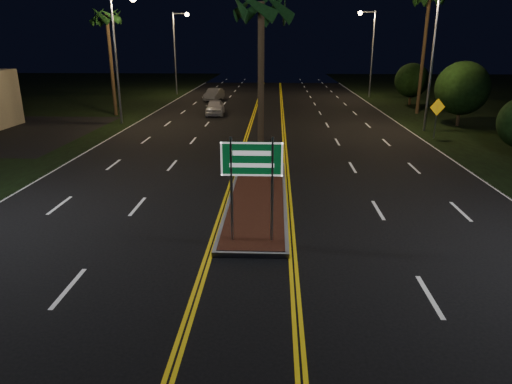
# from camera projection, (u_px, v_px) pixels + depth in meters

# --- Properties ---
(ground) EXTENTS (120.00, 120.00, 0.00)m
(ground) POSITION_uv_depth(u_px,v_px,m) (246.00, 292.00, 11.33)
(ground) COLOR black
(ground) RESTS_ON ground
(median_island) EXTENTS (2.25, 10.25, 0.17)m
(median_island) POSITION_uv_depth(u_px,v_px,m) (258.00, 197.00, 17.95)
(median_island) COLOR gray
(median_island) RESTS_ON ground
(highway_sign) EXTENTS (1.80, 0.08, 3.20)m
(highway_sign) POSITION_uv_depth(u_px,v_px,m) (252.00, 169.00, 13.23)
(highway_sign) COLOR gray
(highway_sign) RESTS_ON ground
(streetlight_left_mid) EXTENTS (1.91, 0.44, 9.00)m
(streetlight_left_mid) POSITION_uv_depth(u_px,v_px,m) (120.00, 45.00, 32.76)
(streetlight_left_mid) COLOR gray
(streetlight_left_mid) RESTS_ON ground
(streetlight_left_far) EXTENTS (1.91, 0.44, 9.00)m
(streetlight_left_far) POSITION_uv_depth(u_px,v_px,m) (178.00, 44.00, 51.72)
(streetlight_left_far) COLOR gray
(streetlight_left_far) RESTS_ON ground
(streetlight_right_mid) EXTENTS (1.91, 0.44, 9.00)m
(streetlight_right_mid) POSITION_uv_depth(u_px,v_px,m) (428.00, 46.00, 29.97)
(streetlight_right_mid) COLOR gray
(streetlight_right_mid) RESTS_ON ground
(streetlight_right_far) EXTENTS (1.91, 0.44, 9.00)m
(streetlight_right_far) POSITION_uv_depth(u_px,v_px,m) (369.00, 44.00, 48.94)
(streetlight_right_far) COLOR gray
(streetlight_right_far) RESTS_ON ground
(palm_median) EXTENTS (2.40, 2.40, 8.30)m
(palm_median) POSITION_uv_depth(u_px,v_px,m) (261.00, 7.00, 19.00)
(palm_median) COLOR #382819
(palm_median) RESTS_ON ground
(palm_left_far) EXTENTS (2.40, 2.40, 8.80)m
(palm_left_far) POSITION_uv_depth(u_px,v_px,m) (107.00, 17.00, 35.98)
(palm_left_far) COLOR #382819
(palm_left_far) RESTS_ON ground
(shrub_mid) EXTENTS (3.78, 3.78, 4.62)m
(shrub_mid) POSITION_uv_depth(u_px,v_px,m) (462.00, 88.00, 32.65)
(shrub_mid) COLOR #382819
(shrub_mid) RESTS_ON ground
(shrub_far) EXTENTS (3.24, 3.24, 3.96)m
(shrub_far) POSITION_uv_depth(u_px,v_px,m) (412.00, 80.00, 44.16)
(shrub_far) COLOR #382819
(shrub_far) RESTS_ON ground
(car_near) EXTENTS (2.20, 4.55, 1.48)m
(car_near) POSITION_uv_depth(u_px,v_px,m) (215.00, 106.00, 38.43)
(car_near) COLOR silver
(car_near) RESTS_ON ground
(car_far) EXTENTS (2.50, 4.53, 1.43)m
(car_far) POSITION_uv_depth(u_px,v_px,m) (214.00, 94.00, 47.73)
(car_far) COLOR #989CA1
(car_far) RESTS_ON ground
(warning_sign) EXTENTS (1.02, 0.33, 2.53)m
(warning_sign) POSITION_uv_depth(u_px,v_px,m) (437.00, 113.00, 28.68)
(warning_sign) COLOR gray
(warning_sign) RESTS_ON ground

